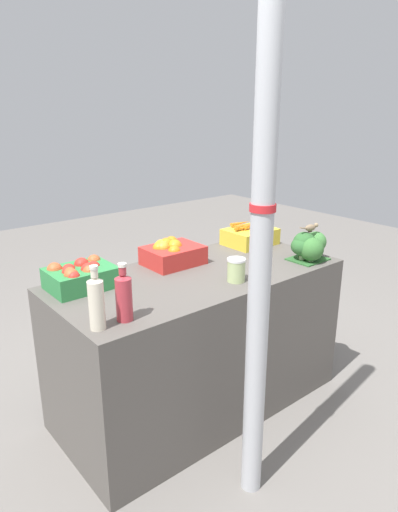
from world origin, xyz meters
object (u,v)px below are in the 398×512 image
object	(u,v)px
support_pole	(262,233)
broccoli_pile	(308,246)
carrot_crate	(250,236)
juice_bottle_cloudy	(96,302)
sparrow_bird	(311,227)
orange_crate	(171,253)
apple_crate	(80,275)
juice_bottle_ruby	(124,296)
pickle_jar	(236,270)

from	to	relation	value
support_pole	broccoli_pile	xyz separation A→B (m)	(0.88, 0.42, -0.32)
carrot_crate	juice_bottle_cloudy	world-z (taller)	juice_bottle_cloudy
support_pole	sparrow_bird	bearing A→B (deg)	25.23
orange_crate	carrot_crate	bearing A→B (deg)	-1.02
broccoli_pile	juice_bottle_cloudy	bearing A→B (deg)	-179.47
apple_crate	juice_bottle_ruby	world-z (taller)	juice_bottle_ruby
carrot_crate	pickle_jar	xyz separation A→B (m)	(-0.55, -0.44, 0.00)
support_pole	pickle_jar	bearing A→B (deg)	55.90
support_pole	apple_crate	size ratio (longest dim) A/B	7.71
orange_crate	carrot_crate	distance (m)	0.65
support_pole	juice_bottle_ruby	bearing A→B (deg)	134.13
sparrow_bird	support_pole	bearing A→B (deg)	-140.96
support_pole	carrot_crate	world-z (taller)	support_pole
broccoli_pile	pickle_jar	size ratio (longest dim) A/B	1.93
juice_bottle_cloudy	pickle_jar	xyz separation A→B (m)	(0.82, 0.03, -0.06)
broccoli_pile	support_pole	bearing A→B (deg)	-154.40
apple_crate	sparrow_bird	bearing A→B (deg)	-19.85
carrot_crate	sparrow_bird	distance (m)	0.48
orange_crate	broccoli_pile	size ratio (longest dim) A/B	1.33
apple_crate	orange_crate	bearing A→B (deg)	1.45
pickle_jar	orange_crate	bearing A→B (deg)	102.00
apple_crate	juice_bottle_ruby	bearing A→B (deg)	-92.29
support_pole	broccoli_pile	size ratio (longest dim) A/B	10.27
orange_crate	pickle_jar	size ratio (longest dim) A/B	2.57
carrot_crate	support_pole	bearing A→B (deg)	-134.02
apple_crate	pickle_jar	world-z (taller)	apple_crate
orange_crate	juice_bottle_ruby	xyz separation A→B (m)	(-0.60, -0.48, 0.04)
orange_crate	pickle_jar	world-z (taller)	orange_crate
broccoli_pile	pickle_jar	world-z (taller)	broccoli_pile
juice_bottle_cloudy	juice_bottle_ruby	distance (m)	0.13
support_pole	orange_crate	xyz separation A→B (m)	(0.20, 0.89, -0.34)
support_pole	sparrow_bird	world-z (taller)	support_pole
broccoli_pile	carrot_crate	bearing A→B (deg)	94.54
apple_crate	carrot_crate	bearing A→B (deg)	0.15
juice_bottle_cloudy	juice_bottle_ruby	bearing A→B (deg)	0.00
juice_bottle_cloudy	sparrow_bird	size ratio (longest dim) A/B	2.07
juice_bottle_ruby	broccoli_pile	bearing A→B (deg)	0.59
carrot_crate	juice_bottle_ruby	size ratio (longest dim) A/B	1.25
support_pole	pickle_jar	xyz separation A→B (m)	(0.30, 0.44, -0.34)
support_pole	sparrow_bird	distance (m)	1.00
carrot_crate	pickle_jar	bearing A→B (deg)	-141.49
orange_crate	juice_bottle_ruby	world-z (taller)	juice_bottle_ruby
support_pole	juice_bottle_ruby	xyz separation A→B (m)	(-0.40, 0.41, -0.30)
support_pole	juice_bottle_cloudy	distance (m)	0.73
orange_crate	juice_bottle_ruby	bearing A→B (deg)	-141.41
juice_bottle_cloudy	support_pole	bearing A→B (deg)	-37.92
support_pole	orange_crate	bearing A→B (deg)	77.21
carrot_crate	pickle_jar	size ratio (longest dim) A/B	2.57
orange_crate	pickle_jar	distance (m)	0.46
orange_crate	sparrow_bird	bearing A→B (deg)	-34.58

